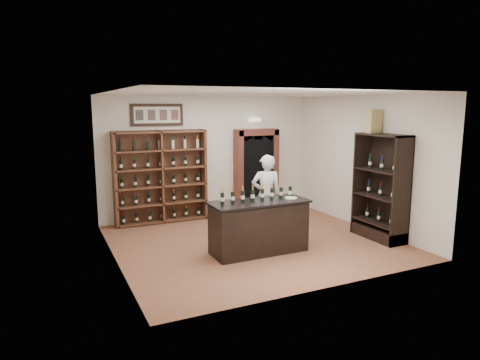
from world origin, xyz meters
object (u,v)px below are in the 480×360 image
shopkeeper (266,195)px  wine_crate (374,121)px  wine_shelf (161,177)px  counter_bottle_0 (222,198)px  side_cabinet (381,203)px  tasting_counter (259,227)px

shopkeeper → wine_crate: bearing=174.7°
wine_shelf → counter_bottle_0: (0.38, -2.87, 0.01)m
side_cabinet → counter_bottle_0: bearing=174.0°
wine_crate → wine_shelf: bearing=135.6°
counter_bottle_0 → shopkeeper: bearing=32.3°
tasting_counter → counter_bottle_0: 0.95m
shopkeeper → wine_crate: size_ratio=3.58×
wine_shelf → wine_crate: size_ratio=4.51×
wine_shelf → wine_crate: bearing=-37.2°
wine_shelf → shopkeeper: bearing=-48.4°
wine_shelf → shopkeeper: (1.77, -1.99, -0.23)m
shopkeeper → wine_crate: wine_crate is taller
wine_shelf → side_cabinet: size_ratio=1.00×
wine_shelf → side_cabinet: same height
wine_shelf → tasting_counter: bearing=-69.4°
side_cabinet → shopkeeper: side_cabinet is taller
wine_shelf → side_cabinet: (3.82, -3.23, -0.35)m
wine_shelf → counter_bottle_0: size_ratio=7.33×
counter_bottle_0 → shopkeeper: shopkeeper is taller
counter_bottle_0 → side_cabinet: (3.44, -0.36, -0.35)m
counter_bottle_0 → side_cabinet: size_ratio=0.14×
tasting_counter → wine_crate: wine_crate is taller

